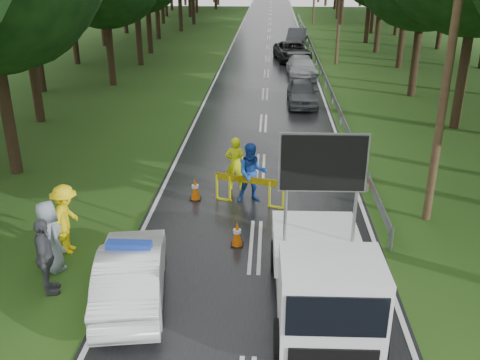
# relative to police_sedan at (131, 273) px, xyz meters

# --- Properties ---
(ground) EXTENTS (160.00, 160.00, 0.00)m
(ground) POSITION_rel_police_sedan_xyz_m (2.80, 2.62, -0.68)
(ground) COLOR #1C3F12
(ground) RESTS_ON ground
(road) EXTENTS (7.00, 140.00, 0.02)m
(road) POSITION_rel_police_sedan_xyz_m (2.80, 32.62, -0.67)
(road) COLOR black
(road) RESTS_ON ground
(guardrail) EXTENTS (0.12, 60.06, 0.70)m
(guardrail) POSITION_rel_police_sedan_xyz_m (6.50, 32.29, -0.14)
(guardrail) COLOR gray
(guardrail) RESTS_ON ground
(utility_pole_near) EXTENTS (1.40, 0.24, 10.00)m
(utility_pole_near) POSITION_rel_police_sedan_xyz_m (8.00, 4.62, 4.38)
(utility_pole_near) COLOR #482D21
(utility_pole_near) RESTS_ON ground
(police_sedan) EXTENTS (2.10, 4.31, 1.50)m
(police_sedan) POSITION_rel_police_sedan_xyz_m (0.00, 0.00, 0.00)
(police_sedan) COLOR silver
(police_sedan) RESTS_ON ground
(work_truck) EXTENTS (2.28, 4.89, 3.86)m
(work_truck) POSITION_rel_police_sedan_xyz_m (4.37, -0.42, 0.36)
(work_truck) COLOR gray
(work_truck) RESTS_ON ground
(barrier) EXTENTS (2.27, 0.68, 0.97)m
(barrier) POSITION_rel_police_sedan_xyz_m (2.51, 5.37, 0.05)
(barrier) COLOR #CED60B
(barrier) RESTS_ON ground
(officer) EXTENTS (0.70, 0.46, 1.90)m
(officer) POSITION_rel_police_sedan_xyz_m (1.98, 6.54, 0.27)
(officer) COLOR #D8EA0C
(officer) RESTS_ON ground
(civilian) EXTENTS (1.06, 0.87, 2.00)m
(civilian) POSITION_rel_police_sedan_xyz_m (2.58, 5.62, 0.31)
(civilian) COLOR #1A46AB
(civilian) RESTS_ON ground
(bystander_left) EXTENTS (0.75, 1.27, 1.95)m
(bystander_left) POSITION_rel_police_sedan_xyz_m (-2.26, 2.07, 0.29)
(bystander_left) COLOR yellow
(bystander_left) RESTS_ON ground
(bystander_mid) EXTENTS (0.83, 1.23, 1.95)m
(bystander_mid) POSITION_rel_police_sedan_xyz_m (-2.06, 0.12, 0.29)
(bystander_mid) COLOR #43464C
(bystander_mid) RESTS_ON ground
(bystander_right) EXTENTS (1.11, 1.06, 1.92)m
(bystander_right) POSITION_rel_police_sedan_xyz_m (-2.36, 1.12, 0.28)
(bystander_right) COLOR gray
(bystander_right) RESTS_ON ground
(queue_car_first) EXTENTS (1.65, 4.00, 1.36)m
(queue_car_first) POSITION_rel_police_sedan_xyz_m (4.84, 18.28, -0.00)
(queue_car_first) COLOR #3C3F43
(queue_car_first) RESTS_ON ground
(queue_car_second) EXTENTS (2.10, 4.71, 1.34)m
(queue_car_second) POSITION_rel_police_sedan_xyz_m (5.17, 25.76, -0.01)
(queue_car_second) COLOR #9E9FA5
(queue_car_second) RESTS_ON ground
(queue_car_third) EXTENTS (3.09, 5.54, 1.46)m
(queue_car_third) POSITION_rel_police_sedan_xyz_m (4.71, 31.76, 0.05)
(queue_car_third) COLOR black
(queue_car_third) RESTS_ON ground
(queue_car_fourth) EXTENTS (2.15, 4.83, 1.54)m
(queue_car_fourth) POSITION_rel_police_sedan_xyz_m (5.40, 39.76, 0.09)
(queue_car_fourth) COLOR #3C3D43
(queue_car_fourth) RESTS_ON ground
(cone_near_left) EXTENTS (0.38, 0.38, 0.80)m
(cone_near_left) POSITION_rel_police_sedan_xyz_m (-0.70, 1.62, -0.30)
(cone_near_left) COLOR black
(cone_near_left) RESTS_ON ground
(cone_center) EXTENTS (0.36, 0.36, 0.77)m
(cone_center) POSITION_rel_police_sedan_xyz_m (2.29, 2.62, -0.31)
(cone_center) COLOR black
(cone_center) RESTS_ON ground
(cone_far) EXTENTS (0.30, 0.30, 0.63)m
(cone_far) POSITION_rel_police_sedan_xyz_m (4.20, 7.62, -0.38)
(cone_far) COLOR black
(cone_far) RESTS_ON ground
(cone_left_mid) EXTENTS (0.38, 0.38, 0.80)m
(cone_left_mid) POSITION_rel_police_sedan_xyz_m (0.71, 5.62, -0.30)
(cone_left_mid) COLOR black
(cone_left_mid) RESTS_ON ground
(cone_right) EXTENTS (0.36, 0.36, 0.75)m
(cone_right) POSITION_rel_police_sedan_xyz_m (6.30, 6.78, -0.32)
(cone_right) COLOR black
(cone_right) RESTS_ON ground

